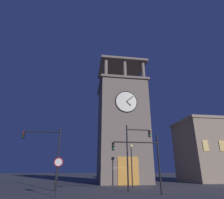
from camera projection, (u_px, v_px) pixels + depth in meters
ground_plane at (119, 185)px, 28.25m from camera, size 200.00×200.00×0.00m
clocktower at (122, 128)px, 34.50m from camera, size 8.82×8.98×23.87m
adjacent_wing_building at (221, 150)px, 36.74m from camera, size 15.70×9.36×11.33m
traffic_signal_near at (47, 148)px, 21.53m from camera, size 4.26×0.41×6.84m
traffic_signal_mid at (143, 154)px, 18.25m from camera, size 4.68×0.41×5.47m
traffic_signal_far at (134, 148)px, 20.55m from camera, size 2.82×0.41×6.89m
street_lamp at (131, 157)px, 25.29m from camera, size 0.44×0.44×5.40m
no_horn_sign at (58, 166)px, 16.35m from camera, size 0.78×0.14×3.17m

